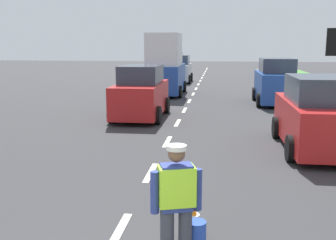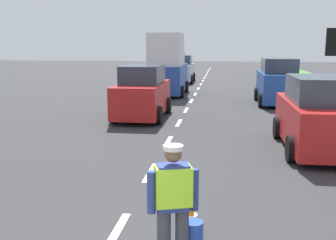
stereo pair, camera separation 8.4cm
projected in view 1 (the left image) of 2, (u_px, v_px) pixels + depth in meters
ground_plane at (193, 94)px, 24.07m from camera, size 96.00×96.00×0.00m
lane_center_line at (197, 86)px, 28.16m from camera, size 0.14×46.40×0.01m
road_worker at (178, 201)px, 5.10m from camera, size 0.71×0.52×1.67m
traffic_cone_far at (193, 219)px, 6.09m from camera, size 0.36×0.36×0.56m
delivery_truck at (165, 67)px, 23.14m from camera, size 2.16×4.60×3.54m
car_oncoming_lead at (141, 94)px, 15.94m from camera, size 1.97×4.03×2.10m
car_parked_far at (276, 83)px, 19.69m from camera, size 2.02×4.03×2.26m
car_parked_curbside at (318, 116)px, 11.01m from camera, size 2.04×4.23×2.06m
car_oncoming_third at (179, 70)px, 31.17m from camera, size 2.05×3.86×2.11m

